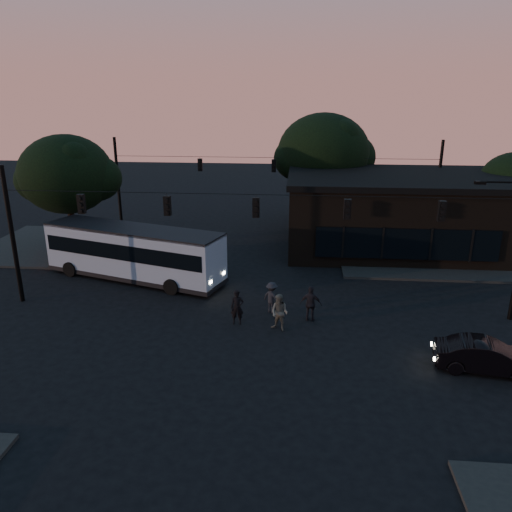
# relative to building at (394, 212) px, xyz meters

# --- Properties ---
(ground) EXTENTS (120.00, 120.00, 0.00)m
(ground) POSITION_rel_building_xyz_m (-9.00, -15.97, -2.71)
(ground) COLOR black
(ground) RESTS_ON ground
(sidewalk_far_right) EXTENTS (14.00, 10.00, 0.15)m
(sidewalk_far_right) POSITION_rel_building_xyz_m (3.00, -1.97, -2.63)
(sidewalk_far_right) COLOR black
(sidewalk_far_right) RESTS_ON ground
(sidewalk_far_left) EXTENTS (14.00, 10.00, 0.15)m
(sidewalk_far_left) POSITION_rel_building_xyz_m (-23.00, -1.97, -2.63)
(sidewalk_far_left) COLOR black
(sidewalk_far_left) RESTS_ON ground
(building) EXTENTS (15.40, 10.41, 5.40)m
(building) POSITION_rel_building_xyz_m (0.00, 0.00, 0.00)
(building) COLOR black
(building) RESTS_ON ground
(tree_behind) EXTENTS (7.60, 7.60, 9.43)m
(tree_behind) POSITION_rel_building_xyz_m (-5.00, 6.03, 3.48)
(tree_behind) COLOR black
(tree_behind) RESTS_ON ground
(tree_left) EXTENTS (6.40, 6.40, 8.30)m
(tree_left) POSITION_rel_building_xyz_m (-23.00, -2.97, 2.86)
(tree_left) COLOR black
(tree_left) RESTS_ON ground
(signal_rig_near) EXTENTS (26.24, 0.30, 7.50)m
(signal_rig_near) POSITION_rel_building_xyz_m (-9.00, -11.97, 1.74)
(signal_rig_near) COLOR black
(signal_rig_near) RESTS_ON ground
(signal_rig_far) EXTENTS (26.24, 0.30, 7.50)m
(signal_rig_far) POSITION_rel_building_xyz_m (-9.00, 4.03, 1.50)
(signal_rig_far) COLOR black
(signal_rig_far) RESTS_ON ground
(bus) EXTENTS (11.78, 6.14, 3.25)m
(bus) POSITION_rel_building_xyz_m (-16.84, -8.05, -0.89)
(bus) COLOR #8795AC
(bus) RESTS_ON ground
(car) EXTENTS (4.29, 2.02, 1.36)m
(car) POSITION_rel_building_xyz_m (1.02, -17.24, -2.03)
(car) COLOR black
(car) RESTS_ON ground
(pedestrian_a) EXTENTS (0.69, 0.49, 1.78)m
(pedestrian_a) POSITION_rel_building_xyz_m (-9.78, -13.75, -1.82)
(pedestrian_a) COLOR black
(pedestrian_a) RESTS_ON ground
(pedestrian_b) EXTENTS (1.11, 1.02, 1.84)m
(pedestrian_b) POSITION_rel_building_xyz_m (-7.66, -14.25, -1.79)
(pedestrian_b) COLOR #4B4C45
(pedestrian_b) RESTS_ON ground
(pedestrian_c) EXTENTS (1.14, 0.59, 1.86)m
(pedestrian_c) POSITION_rel_building_xyz_m (-6.14, -13.09, -1.78)
(pedestrian_c) COLOR black
(pedestrian_c) RESTS_ON ground
(pedestrian_d) EXTENTS (1.24, 1.16, 1.68)m
(pedestrian_d) POSITION_rel_building_xyz_m (-8.15, -12.24, -1.87)
(pedestrian_d) COLOR black
(pedestrian_d) RESTS_ON ground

